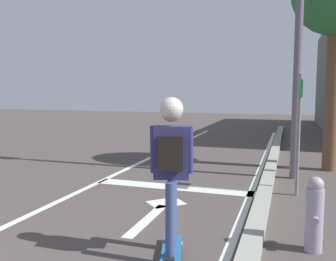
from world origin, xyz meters
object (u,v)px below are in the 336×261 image
object	(u,v)px
skater	(171,155)
fire_hydrant	(314,214)
street_sign_post	(299,117)
skateboard	(171,251)

from	to	relation	value
skater	fire_hydrant	distance (m)	1.80
street_sign_post	fire_hydrant	size ratio (longest dim) A/B	2.44
skater	fire_hydrant	bearing A→B (deg)	24.70
skateboard	fire_hydrant	bearing A→B (deg)	24.15
skateboard	street_sign_post	xyz separation A→B (m)	(1.36, 3.01, 1.33)
fire_hydrant	skateboard	bearing A→B (deg)	-155.85
skater	street_sign_post	distance (m)	3.33
skater	street_sign_post	world-z (taller)	street_sign_post
skateboard	street_sign_post	size ratio (longest dim) A/B	0.42
skateboard	fire_hydrant	size ratio (longest dim) A/B	1.03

